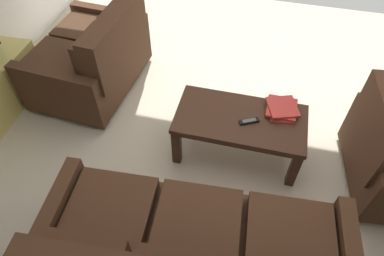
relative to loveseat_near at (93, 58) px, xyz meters
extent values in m
cube|color=beige|center=(-1.44, 0.23, -0.37)|extent=(5.17, 4.89, 0.01)
cylinder|color=black|center=(-2.16, 1.23, -0.34)|extent=(0.05, 0.05, 0.06)
cylinder|color=black|center=(-0.63, 1.34, -0.34)|extent=(0.05, 0.05, 0.06)
cube|color=#472B1C|center=(-1.98, 1.57, 0.12)|extent=(0.57, 0.75, 0.10)
cube|color=#472B1C|center=(-1.42, 1.61, 0.12)|extent=(0.57, 0.75, 0.10)
cube|color=#472B1C|center=(-0.86, 1.65, 0.12)|extent=(0.57, 0.75, 0.10)
cube|color=#472B1C|center=(-0.87, 1.91, 0.27)|extent=(0.51, 0.16, 0.36)
cube|color=#472B1C|center=(-0.53, 1.70, -0.05)|extent=(0.16, 0.81, 0.54)
cylinder|color=black|center=(0.40, -0.44, -0.34)|extent=(0.05, 0.05, 0.06)
cylinder|color=black|center=(0.46, 0.37, -0.34)|extent=(0.05, 0.05, 0.06)
cylinder|color=black|center=(-0.33, -0.38, -0.34)|extent=(0.05, 0.05, 0.06)
cylinder|color=black|center=(-0.27, 0.43, -0.34)|extent=(0.05, 0.05, 0.06)
cube|color=#422819|center=(0.07, 0.00, -0.12)|extent=(0.92, 1.03, 0.38)
cube|color=#422819|center=(0.07, -0.25, 0.12)|extent=(0.78, 0.50, 0.10)
cube|color=#422819|center=(0.10, 0.24, 0.12)|extent=(0.78, 0.50, 0.10)
cube|color=#422819|center=(-0.30, 0.02, 0.27)|extent=(0.25, 0.98, 0.50)
cube|color=#422819|center=(-0.20, -0.23, 0.27)|extent=(0.15, 0.44, 0.36)
cube|color=#422819|center=(-0.17, 0.26, 0.27)|extent=(0.15, 0.44, 0.36)
cube|color=#422819|center=(0.03, -0.54, -0.05)|extent=(0.86, 0.16, 0.54)
cube|color=#422819|center=(0.11, 0.53, -0.05)|extent=(0.86, 0.16, 0.54)
cube|color=#3D2316|center=(-1.54, 0.52, 0.05)|extent=(1.06, 0.54, 0.04)
cube|color=#3D2316|center=(-1.54, 0.52, 0.01)|extent=(0.97, 0.49, 0.05)
cube|color=#3D2316|center=(-2.02, 0.29, -0.17)|extent=(0.07, 0.07, 0.40)
cube|color=#3D2316|center=(-1.06, 0.29, -0.17)|extent=(0.07, 0.07, 0.40)
cube|color=#3D2316|center=(-2.02, 0.74, -0.17)|extent=(0.07, 0.07, 0.40)
cube|color=#3D2316|center=(-1.06, 0.74, -0.17)|extent=(0.07, 0.07, 0.40)
cylinder|color=black|center=(-2.56, 0.82, -0.34)|extent=(0.06, 0.06, 0.06)
cylinder|color=black|center=(-2.50, 0.31, -0.34)|extent=(0.06, 0.06, 0.06)
cube|color=#472B1C|center=(-2.53, 0.57, 0.26)|extent=(0.26, 0.70, 0.52)
cube|color=#C63833|center=(-1.84, 0.36, 0.08)|extent=(0.22, 0.32, 0.02)
cube|color=#C63833|center=(-1.85, 0.36, 0.10)|extent=(0.24, 0.26, 0.02)
cube|color=#C63833|center=(-1.85, 0.37, 0.12)|extent=(0.30, 0.30, 0.02)
cube|color=black|center=(-1.61, 0.55, 0.08)|extent=(0.16, 0.11, 0.02)
cube|color=#59595B|center=(-1.61, 0.55, 0.09)|extent=(0.11, 0.08, 0.00)
camera|label=1|loc=(-1.60, 2.43, 2.12)|focal=32.21mm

